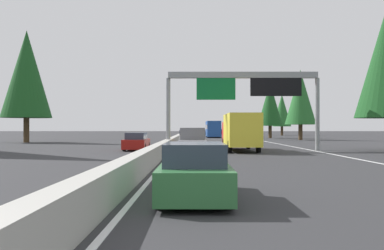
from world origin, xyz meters
name	(u,v)px	position (x,y,z in m)	size (l,w,h in m)	color
ground_plane	(182,140)	(60.00, 0.00, 0.00)	(320.00, 320.00, 0.00)	#2D2D30
median_barrier	(183,135)	(80.00, 0.30, 0.45)	(180.00, 0.56, 0.90)	#ADAAA3
shoulder_stripe_right	(249,138)	(70.00, -11.52, 0.01)	(160.00, 0.16, 0.01)	silver
shoulder_stripe_median	(185,138)	(70.00, -0.25, 0.01)	(160.00, 0.16, 0.01)	silver
sign_gantry_overhead	(245,88)	(32.58, -6.04, 5.15)	(0.50, 12.68, 6.47)	gray
sedan_near_right	(195,173)	(9.68, -1.84, 0.68)	(4.40, 1.80, 1.47)	#2D6B38
pickup_mid_left	(193,140)	(29.44, -1.72, 0.91)	(5.60, 2.00, 1.86)	slate
sedan_far_center	(192,137)	(50.10, -1.65, 0.68)	(4.40, 1.80, 1.47)	white
sedan_far_right	(220,132)	(110.87, -9.08, 0.68)	(4.40, 1.80, 1.47)	maroon
bus_distant_b	(213,128)	(77.94, -5.52, 1.72)	(11.50, 2.55, 3.10)	#1E4793
box_truck_far_left	(240,131)	(31.97, -5.57, 1.61)	(8.50, 2.40, 2.95)	gold
oncoming_near	(137,142)	(32.63, 2.92, 0.68)	(4.40, 1.80, 1.47)	maroon
conifer_right_mid	(300,97)	(61.14, -18.08, 6.51)	(4.71, 4.71, 10.71)	#4C3823
conifer_right_far	(270,104)	(72.09, -15.51, 6.12)	(4.43, 4.43, 10.08)	#4C3823
conifer_right_distant	(282,110)	(96.01, -22.79, 5.99)	(4.34, 4.34, 9.87)	#4C3823
conifer_left_near	(27,74)	(50.40, 19.37, 8.65)	(6.26, 6.26, 14.22)	#4C3823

